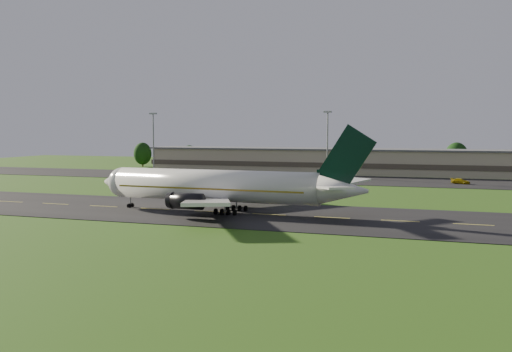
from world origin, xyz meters
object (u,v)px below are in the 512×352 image
(light_mast_centre, at_px, (328,136))
(service_vehicle_c, at_px, (329,176))
(service_vehicle_b, at_px, (228,174))
(terminal, at_px, (341,162))
(service_vehicle_a, at_px, (191,175))
(service_vehicle_d, at_px, (461,181))
(airliner, at_px, (220,186))
(light_mast_west, at_px, (153,135))

(light_mast_centre, bearing_deg, service_vehicle_c, -73.44)
(service_vehicle_b, height_order, service_vehicle_c, service_vehicle_c)
(terminal, bearing_deg, service_vehicle_a, -145.06)
(service_vehicle_d, bearing_deg, airliner, 165.30)
(light_mast_west, bearing_deg, service_vehicle_d, -6.10)
(terminal, bearing_deg, service_vehicle_b, -145.62)
(light_mast_west, relative_size, service_vehicle_a, 5.21)
(light_mast_centre, relative_size, service_vehicle_a, 5.21)
(light_mast_centre, xyz_separation_m, service_vehicle_b, (-30.60, -5.71, -12.04))
(service_vehicle_c, bearing_deg, light_mast_centre, 137.98)
(terminal, bearing_deg, service_vehicle_d, -35.72)
(terminal, bearing_deg, light_mast_west, -165.24)
(terminal, bearing_deg, light_mast_centre, -94.95)
(light_mast_west, xyz_separation_m, service_vehicle_a, (19.91, -12.81, -11.97))
(service_vehicle_d, bearing_deg, service_vehicle_b, 102.27)
(light_mast_west, bearing_deg, light_mast_centre, 0.00)
(service_vehicle_a, relative_size, service_vehicle_c, 0.73)
(service_vehicle_c, bearing_deg, light_mast_west, -154.99)
(terminal, distance_m, service_vehicle_b, 38.92)
(light_mast_west, height_order, service_vehicle_d, light_mast_west)
(terminal, relative_size, service_vehicle_a, 37.14)
(airliner, xyz_separation_m, terminal, (4.52, 96.21, -0.67))
(service_vehicle_a, bearing_deg, service_vehicle_c, -12.12)
(service_vehicle_c, bearing_deg, airliner, -62.65)
(light_mast_west, distance_m, service_vehicle_d, 99.83)
(airliner, xyz_separation_m, service_vehicle_a, (-36.97, 67.22, -3.90))
(service_vehicle_b, bearing_deg, airliner, -154.29)
(airliner, bearing_deg, service_vehicle_d, 60.67)
(light_mast_centre, relative_size, service_vehicle_c, 3.81)
(terminal, height_order, light_mast_centre, light_mast_centre)
(airliner, height_order, service_vehicle_a, airliner)
(airliner, relative_size, service_vehicle_c, 9.60)
(light_mast_centre, distance_m, service_vehicle_b, 33.38)
(light_mast_west, bearing_deg, service_vehicle_b, -11.00)
(terminal, bearing_deg, airliner, -92.69)
(airliner, height_order, service_vehicle_c, airliner)
(light_mast_centre, height_order, service_vehicle_a, light_mast_centre)
(light_mast_west, height_order, light_mast_centre, same)
(terminal, height_order, service_vehicle_b, terminal)
(airliner, xyz_separation_m, light_mast_west, (-56.88, 80.02, 8.08))
(light_mast_centre, distance_m, service_vehicle_c, 13.94)
(light_mast_centre, bearing_deg, light_mast_west, 180.00)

